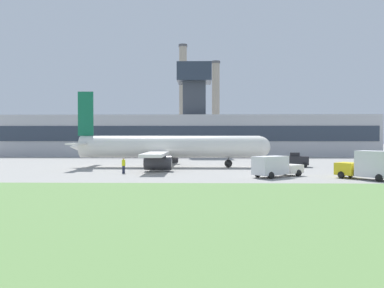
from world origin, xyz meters
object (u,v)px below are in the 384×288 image
Objects in this scene: pushback_tug at (295,160)px; baggage_truck at (275,167)px; ground_crew_person at (124,165)px; fuel_truck at (368,166)px; airplane at (167,148)px.

baggage_truck is at bearing -111.65° from pushback_tug.
ground_crew_person is (-21.68, -10.08, 0.00)m from pushback_tug.
baggage_truck reaches higher than pushback_tug.
baggage_truck is 8.69m from fuel_truck.
baggage_truck is 16.64m from ground_crew_person.
ground_crew_person is at bearing -114.07° from airplane.
pushback_tug is 16.13m from fuel_truck.
airplane reaches higher than baggage_truck.
pushback_tug is at bearing 24.94° from ground_crew_person.
baggage_truck is (-5.43, -13.68, 0.17)m from pushback_tug.
pushback_tug reaches higher than ground_crew_person.
pushback_tug is (17.65, 1.06, -1.76)m from airplane.
fuel_truck reaches higher than pushback_tug.
airplane is 15.55× the size of ground_crew_person.
baggage_truck is at bearing -45.93° from airplane.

